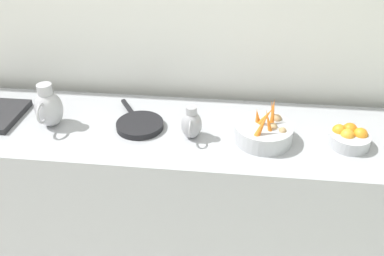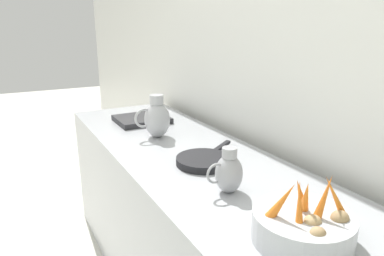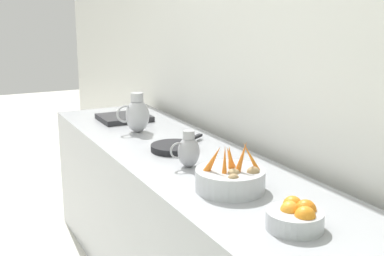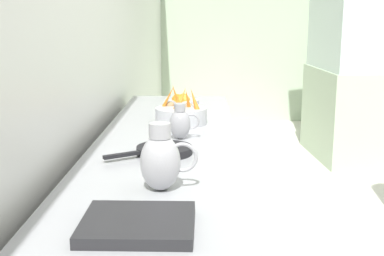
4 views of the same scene
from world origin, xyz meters
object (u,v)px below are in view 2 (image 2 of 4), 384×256
object	(u,v)px
metal_pitcher_short	(228,172)
skillet_on_counter	(204,160)
metal_pitcher_tall	(157,118)
vegetable_colander	(303,225)

from	to	relation	value
metal_pitcher_short	skillet_on_counter	bearing A→B (deg)	-102.28
skillet_on_counter	metal_pitcher_short	bearing A→B (deg)	77.72
metal_pitcher_tall	skillet_on_counter	bearing A→B (deg)	93.68
vegetable_colander	metal_pitcher_short	xyz separation A→B (m)	(0.01, -0.38, 0.03)
metal_pitcher_tall	metal_pitcher_short	size ratio (longest dim) A/B	1.36
metal_pitcher_short	skillet_on_counter	xyz separation A→B (m)	(-0.06, -0.30, -0.07)
skillet_on_counter	metal_pitcher_tall	bearing A→B (deg)	-86.32
vegetable_colander	metal_pitcher_short	bearing A→B (deg)	-87.93
metal_pitcher_tall	skillet_on_counter	distance (m)	0.50
metal_pitcher_short	skillet_on_counter	size ratio (longest dim) A/B	0.48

